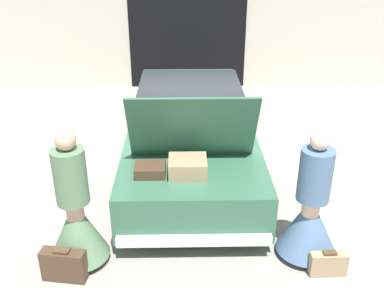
% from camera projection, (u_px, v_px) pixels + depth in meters
% --- Properties ---
extents(ground_plane, '(40.00, 40.00, 0.00)m').
position_uv_depth(ground_plane, '(190.00, 157.00, 7.84)').
color(ground_plane, gray).
extents(garage_wall_back, '(12.00, 0.14, 2.80)m').
position_uv_depth(garage_wall_back, '(187.00, 30.00, 10.78)').
color(garage_wall_back, beige).
rests_on(garage_wall_back, ground_plane).
extents(car, '(1.99, 5.32, 1.81)m').
position_uv_depth(car, '(190.00, 127.00, 7.60)').
color(car, '#336047').
rests_on(car, ground_plane).
extents(person_left, '(0.70, 0.70, 1.71)m').
position_uv_depth(person_left, '(76.00, 218.00, 5.18)').
color(person_left, tan).
rests_on(person_left, ground_plane).
extents(person_right, '(0.72, 0.72, 1.65)m').
position_uv_depth(person_right, '(310.00, 215.00, 5.28)').
color(person_right, beige).
rests_on(person_right, ground_plane).
extents(suitcase_beside_left_person, '(0.52, 0.24, 0.41)m').
position_uv_depth(suitcase_beside_left_person, '(64.00, 265.00, 5.07)').
color(suitcase_beside_left_person, '#473323').
rests_on(suitcase_beside_left_person, ground_plane).
extents(suitcase_beside_right_person, '(0.43, 0.13, 0.32)m').
position_uv_depth(suitcase_beside_right_person, '(328.00, 264.00, 5.15)').
color(suitcase_beside_right_person, '#9E8460').
rests_on(suitcase_beside_right_person, ground_plane).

